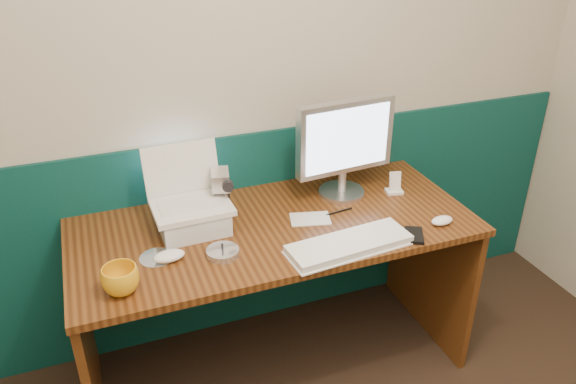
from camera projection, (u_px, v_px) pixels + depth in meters
name	position (u px, v px, depth m)	size (l,w,h in m)	color
back_wall	(223.00, 79.00, 2.28)	(3.50, 0.04, 2.50)	#B9B09C
wainscot	(233.00, 236.00, 2.63)	(3.48, 0.02, 1.00)	#083537
desk	(276.00, 299.00, 2.42)	(1.60, 0.70, 0.75)	#3D1D0B
laptop_riser	(193.00, 219.00, 2.19)	(0.26, 0.22, 0.09)	silver
laptop	(189.00, 181.00, 2.11)	(0.30, 0.23, 0.25)	white
monitor	(344.00, 148.00, 2.36)	(0.44, 0.13, 0.44)	silver
keyboard	(349.00, 245.00, 2.08)	(0.47, 0.16, 0.03)	white
mouse_right	(442.00, 221.00, 2.23)	(0.10, 0.06, 0.03)	white
mouse_left	(169.00, 256.00, 2.01)	(0.11, 0.07, 0.04)	white
mug	(121.00, 280.00, 1.84)	(0.12, 0.12, 0.10)	gold
camcorder	(221.00, 193.00, 2.25)	(0.10, 0.14, 0.21)	silver
cd_spindle	(223.00, 252.00, 2.04)	(0.12, 0.12, 0.03)	silver
cd_loose_a	(157.00, 257.00, 2.03)	(0.13, 0.13, 0.00)	#AFB7BF
pen	(339.00, 212.00, 2.32)	(0.01, 0.01, 0.13)	black
papers	(310.00, 219.00, 2.27)	(0.16, 0.11, 0.00)	silver
dock	(394.00, 191.00, 2.47)	(0.07, 0.05, 0.01)	white
music_player	(395.00, 181.00, 2.45)	(0.05, 0.01, 0.09)	white
pda	(414.00, 235.00, 2.15)	(0.07, 0.11, 0.01)	black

